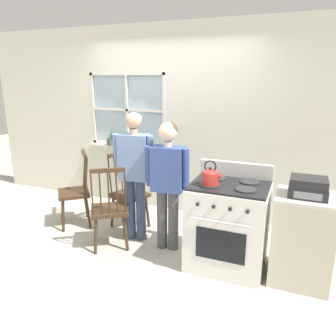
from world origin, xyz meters
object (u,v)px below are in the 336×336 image
chair_near_wall (128,194)px  person_elderly_left (134,167)px  stove (228,225)px  chair_by_window (75,193)px  person_teen_center (168,174)px  kettle (210,176)px  stereo (308,187)px  chair_center_cluster (109,210)px  side_counter (302,239)px  potted_plant (111,140)px

chair_near_wall → person_elderly_left: size_ratio=0.64×
person_elderly_left → stove: (1.19, -0.18, -0.46)m
chair_by_window → person_teen_center: size_ratio=0.67×
kettle → stereo: (0.90, 0.12, -0.04)m
chair_by_window → person_teen_center: 1.49m
chair_center_cluster → kettle: (1.20, -0.01, 0.56)m
stove → side_counter: stove is taller
person_elderly_left → kettle: person_elderly_left is taller
kettle → stereo: 0.91m
chair_by_window → person_teen_center: (1.41, -0.13, 0.45)m
kettle → stereo: kettle is taller
chair_by_window → potted_plant: (0.00, 0.94, 0.56)m
chair_center_cluster → chair_by_window: bearing=-58.8°
kettle → stove: bearing=36.7°
chair_center_cluster → person_teen_center: (0.65, 0.22, 0.45)m
chair_near_wall → stove: (1.44, -0.44, 0.01)m
chair_center_cluster → side_counter: size_ratio=1.13×
person_elderly_left → potted_plant: person_elderly_left is taller
chair_center_cluster → side_counter: bearing=149.8°
stove → kettle: bearing=-143.3°
chair_center_cluster → person_elderly_left: 0.59m
chair_near_wall → person_elderly_left: person_elderly_left is taller
chair_near_wall → person_teen_center: person_teen_center is taller
potted_plant → side_counter: 3.14m
side_counter → kettle: bearing=-171.3°
chair_near_wall → side_counter: chair_near_wall is taller
chair_by_window → person_elderly_left: bearing=45.6°
chair_near_wall → person_teen_center: 0.91m
chair_near_wall → chair_center_cluster: bearing=-150.6°
chair_near_wall → stereo: stereo is taller
chair_by_window → person_elderly_left: size_ratio=0.64×
chair_by_window → kettle: (1.96, -0.37, 0.56)m
person_elderly_left → potted_plant: 1.37m
chair_by_window → kettle: bearing=38.4°
side_counter → person_elderly_left: bearing=174.9°
potted_plant → side_counter: potted_plant is taller
side_counter → person_teen_center: bearing=176.2°
kettle → side_counter: bearing=8.7°
person_teen_center → side_counter: person_teen_center is taller
chair_by_window → chair_center_cluster: bearing=23.9°
person_elderly_left → kettle: (1.01, -0.31, 0.09)m
person_elderly_left → potted_plant: (-0.94, 0.99, 0.08)m
chair_by_window → person_elderly_left: 1.06m
person_teen_center → chair_near_wall: bearing=149.1°
potted_plant → chair_near_wall: bearing=-46.3°
side_counter → potted_plant: bearing=157.8°
chair_center_cluster → kettle: 1.33m
person_elderly_left → person_teen_center: bearing=-16.3°
chair_center_cluster → kettle: size_ratio=4.11×
side_counter → stereo: (0.00, -0.02, 0.54)m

